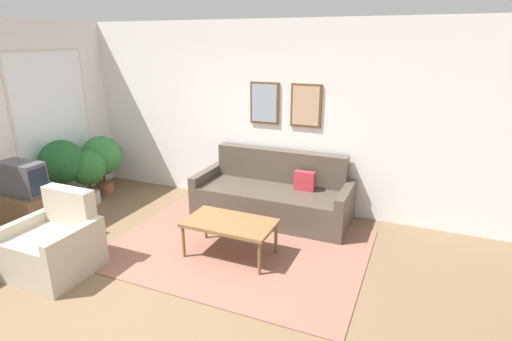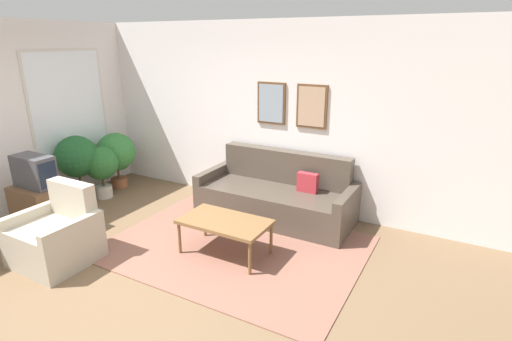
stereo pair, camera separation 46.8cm
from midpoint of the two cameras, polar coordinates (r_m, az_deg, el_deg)
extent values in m
plane|color=brown|center=(4.43, -14.92, -15.65)|extent=(16.00, 16.00, 0.00)
cube|color=brown|center=(4.97, -0.36, -10.91)|extent=(3.02, 2.23, 0.01)
cube|color=silver|center=(6.03, 2.10, 7.94)|extent=(8.00, 0.06, 2.70)
cube|color=brown|center=(5.84, 4.54, 9.54)|extent=(0.44, 0.03, 0.60)
cube|color=#8999A8|center=(5.82, 4.47, 9.52)|extent=(0.38, 0.01, 0.54)
cube|color=brown|center=(5.61, 10.38, 8.96)|extent=(0.44, 0.03, 0.60)
cube|color=tan|center=(5.60, 10.32, 8.94)|extent=(0.38, 0.01, 0.54)
cube|color=silver|center=(6.35, -30.41, 5.98)|extent=(0.06, 8.00, 2.70)
cube|color=beige|center=(6.84, -23.50, 8.90)|extent=(0.02, 1.35, 1.60)
cube|color=white|center=(6.84, -23.47, 8.90)|extent=(0.02, 1.27, 1.52)
cube|color=#4C4238|center=(5.65, 5.07, -4.77)|extent=(1.94, 0.90, 0.45)
cube|color=#4C4238|center=(5.80, 6.60, 0.59)|extent=(1.94, 0.20, 0.47)
cube|color=#4C4238|center=(6.08, -3.81, -2.35)|extent=(0.12, 0.90, 0.59)
cube|color=#4C4238|center=(5.34, 15.30, -6.00)|extent=(0.12, 0.90, 0.59)
cube|color=#B22D38|center=(5.48, 9.82, -1.81)|extent=(0.28, 0.10, 0.28)
cube|color=brown|center=(4.64, -1.59, -7.39)|extent=(1.03, 0.58, 0.04)
cylinder|color=brown|center=(4.79, -8.10, -9.66)|extent=(0.04, 0.04, 0.40)
cylinder|color=brown|center=(4.34, 2.26, -12.57)|extent=(0.04, 0.04, 0.40)
cylinder|color=brown|center=(5.15, -4.74, -7.42)|extent=(0.04, 0.04, 0.40)
cylinder|color=brown|center=(4.74, 5.04, -9.80)|extent=(0.04, 0.04, 0.40)
cube|color=brown|center=(5.92, -26.45, -4.81)|extent=(0.66, 0.48, 0.60)
cube|color=#424247|center=(5.76, -27.15, -0.14)|extent=(0.57, 0.28, 0.42)
cube|color=#192333|center=(5.53, -25.45, -0.59)|extent=(0.01, 0.23, 0.32)
cube|color=#B2A893|center=(5.00, -24.41, -9.54)|extent=(0.63, 0.76, 0.46)
cube|color=#B2A893|center=(4.99, -22.35, -3.82)|extent=(0.63, 0.16, 0.41)
cube|color=#B2A893|center=(5.25, -26.90, -7.87)|extent=(0.09, 0.76, 0.58)
cube|color=#B2A893|center=(4.72, -21.81, -10.09)|extent=(0.09, 0.76, 0.58)
cylinder|color=#383D42|center=(6.79, -21.85, -2.94)|extent=(0.24, 0.24, 0.25)
cylinder|color=#51381E|center=(6.72, -22.07, -1.17)|extent=(0.04, 0.04, 0.19)
sphere|color=#1E5628|center=(6.62, -22.44, 1.84)|extent=(0.64, 0.64, 0.64)
cylinder|color=#935638|center=(7.20, -17.20, -1.64)|extent=(0.27, 0.27, 0.16)
cylinder|color=#51381E|center=(7.14, -17.33, -0.30)|extent=(0.04, 0.04, 0.19)
sphere|color=#337A38|center=(7.04, -17.61, 2.54)|extent=(0.64, 0.64, 0.64)
cylinder|color=beige|center=(6.79, -19.04, -2.89)|extent=(0.26, 0.26, 0.19)
cylinder|color=#51381E|center=(6.73, -19.19, -1.50)|extent=(0.04, 0.04, 0.16)
sphere|color=#28662D|center=(6.64, -19.46, 0.97)|extent=(0.53, 0.53, 0.53)
camera|label=1|loc=(0.23, -87.33, 0.87)|focal=28.00mm
camera|label=2|loc=(0.23, 92.67, -0.87)|focal=28.00mm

